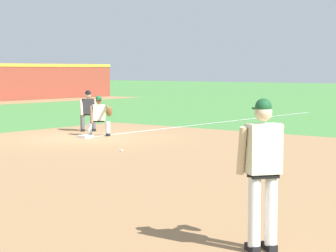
# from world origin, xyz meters

# --- Properties ---
(ground_plane) EXTENTS (160.00, 160.00, 0.00)m
(ground_plane) POSITION_xyz_m (0.00, 0.00, 0.00)
(ground_plane) COLOR #47843D
(infield_dirt_patch) EXTENTS (18.00, 18.00, 0.01)m
(infield_dirt_patch) POSITION_xyz_m (-3.96, -5.58, 0.00)
(infield_dirt_patch) COLOR #9E754C
(infield_dirt_patch) RESTS_ON ground
(foul_line_stripe) EXTENTS (15.73, 0.10, 0.00)m
(foul_line_stripe) POSITION_xyz_m (7.86, 0.00, 0.01)
(foul_line_stripe) COLOR white
(foul_line_stripe) RESTS_ON ground
(first_base_bag) EXTENTS (0.38, 0.38, 0.09)m
(first_base_bag) POSITION_xyz_m (0.00, 0.00, 0.04)
(first_base_bag) COLOR white
(first_base_bag) RESTS_ON ground
(baseball) EXTENTS (0.07, 0.07, 0.07)m
(baseball) POSITION_xyz_m (-1.88, -3.32, 0.04)
(baseball) COLOR white
(baseball) RESTS_ON ground
(pitcher) EXTENTS (0.84, 0.56, 1.86)m
(pitcher) POSITION_xyz_m (-7.87, -11.14, 1.06)
(pitcher) COLOR black
(pitcher) RESTS_ON ground
(first_baseman) EXTENTS (0.72, 1.09, 1.34)m
(first_baseman) POSITION_xyz_m (0.65, -0.02, 0.73)
(first_baseman) COLOR black
(first_baseman) RESTS_ON ground
(umpire) EXTENTS (0.68, 0.65, 1.46)m
(umpire) POSITION_xyz_m (1.65, 1.54, 0.79)
(umpire) COLOR black
(umpire) RESTS_ON ground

